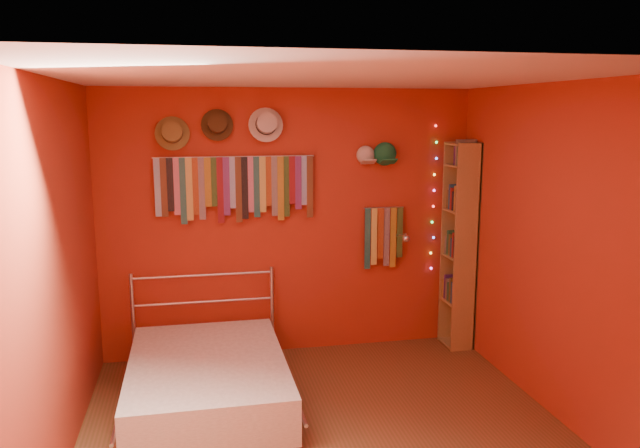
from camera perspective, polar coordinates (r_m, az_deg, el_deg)
ground at (r=4.66m, az=0.88°, el=-19.10°), size 3.50×3.50×0.00m
back_wall at (r=5.87m, az=-2.78°, el=0.09°), size 3.50×0.02×2.50m
right_wall at (r=4.87m, az=21.48°, el=-2.72°), size 0.02×3.50×2.50m
left_wall at (r=4.19m, az=-23.25°, el=-4.88°), size 0.02×3.50×2.50m
ceiling at (r=4.07m, az=0.98°, el=13.30°), size 3.50×3.50×0.02m
tie_rack at (r=5.70m, az=-7.75°, el=3.56°), size 1.45×0.03×0.60m
small_tie_rack at (r=6.04m, az=5.82°, el=-1.00°), size 0.40×0.03×0.60m
fedora_olive at (r=5.62m, az=-13.37°, el=8.13°), size 0.30×0.16×0.30m
fedora_brown at (r=5.63m, az=-9.38°, el=9.00°), size 0.28×0.15×0.28m
fedora_white at (r=5.66m, az=-4.94°, el=9.10°), size 0.31×0.17×0.31m
cap_white at (r=5.90m, az=4.19°, el=6.29°), size 0.18×0.22×0.18m
cap_green at (r=5.95m, az=5.96°, el=6.36°), size 0.20×0.25×0.20m
fairy_lights at (r=6.18m, az=10.36°, el=2.31°), size 0.05×0.02×1.43m
reading_lamp at (r=5.93m, az=7.75°, el=-1.27°), size 0.07×0.30×0.09m
bookshelf at (r=6.18m, az=12.92°, el=-1.84°), size 0.25×0.34×2.00m
bed at (r=5.15m, az=-10.24°, el=-13.75°), size 1.30×1.78×0.86m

